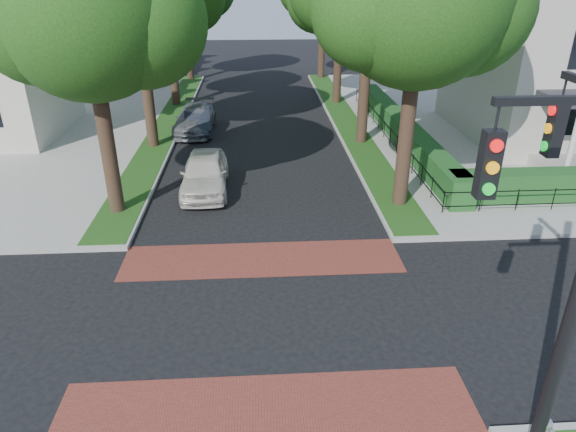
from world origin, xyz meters
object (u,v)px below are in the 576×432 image
object	(u,v)px
parked_car_middle	(198,121)
parked_car_rear	(195,119)
traffic_signal	(574,239)
parked_car_front	(205,173)

from	to	relation	value
parked_car_middle	parked_car_rear	bearing A→B (deg)	118.09
traffic_signal	parked_car_rear	xyz separation A→B (m)	(-8.49, 22.35, -3.98)
parked_car_middle	parked_car_rear	xyz separation A→B (m)	(-0.17, 0.25, 0.05)
parked_car_front	parked_car_rear	world-z (taller)	parked_car_front
parked_car_front	parked_car_rear	xyz separation A→B (m)	(-1.30, 8.87, -0.07)
parked_car_front	parked_car_rear	size ratio (longest dim) A/B	0.93
traffic_signal	parked_car_front	distance (m)	15.77
parked_car_rear	parked_car_middle	bearing A→B (deg)	-53.00
traffic_signal	parked_car_middle	bearing A→B (deg)	110.62
traffic_signal	parked_car_rear	world-z (taller)	traffic_signal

